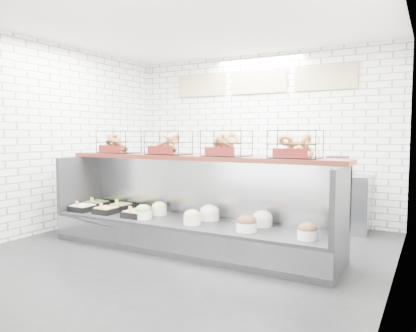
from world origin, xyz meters
The scene contains 5 objects.
ground centered at (0.00, 0.00, 0.00)m, with size 5.50×5.50×0.00m, color black.
room_shell centered at (0.00, 0.60, 2.06)m, with size 5.02×5.51×3.01m.
display_case centered at (-0.01, 0.34, 0.33)m, with size 4.00×0.90×1.20m.
bagel_shelf centered at (0.00, 0.52, 1.38)m, with size 4.10×0.50×0.40m.
prep_counter centered at (0.00, 2.43, 0.47)m, with size 4.00×0.60×1.20m.
Camera 1 is at (2.84, -4.22, 1.55)m, focal length 35.00 mm.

